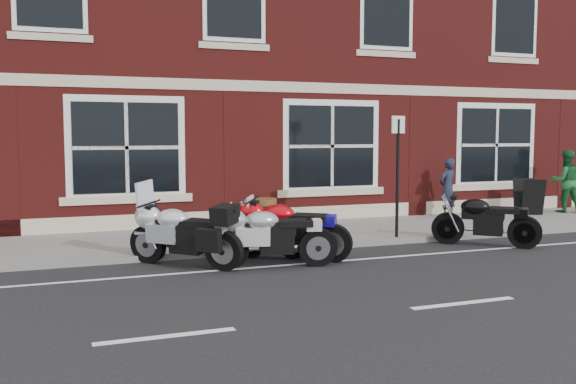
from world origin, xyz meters
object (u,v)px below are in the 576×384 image
object	(u,v)px
moto_sport_red	(289,228)
moto_sport_black	(256,232)
moto_sport_silver	(271,234)
pedestrian_right	(566,181)
moto_touring_silver	(182,232)
a_board_sign	(529,197)
moto_naked_black	(484,219)
parking_sign	(398,168)
barrel_planter	(264,213)
pedestrian_left	(448,188)

from	to	relation	value
moto_sport_red	moto_sport_black	bearing A→B (deg)	93.21
moto_sport_silver	pedestrian_right	distance (m)	10.43
moto_touring_silver	a_board_sign	distance (m)	10.27
moto_sport_black	moto_naked_black	size ratio (longest dim) A/B	1.08
moto_sport_red	parking_sign	distance (m)	3.06
moto_naked_black	barrel_planter	world-z (taller)	moto_naked_black
moto_sport_silver	parking_sign	size ratio (longest dim) A/B	0.85
moto_naked_black	a_board_sign	xyz separation A→B (m)	(3.76, 2.96, 0.05)
moto_naked_black	barrel_planter	distance (m)	4.85
moto_sport_black	moto_sport_silver	world-z (taller)	moto_sport_silver
moto_sport_red	moto_sport_black	world-z (taller)	moto_sport_red
moto_sport_red	parking_sign	bearing A→B (deg)	-35.46
moto_sport_silver	moto_naked_black	size ratio (longest dim) A/B	1.30
moto_sport_black	moto_sport_red	bearing A→B (deg)	-104.24
pedestrian_right	moto_sport_black	bearing A→B (deg)	36.13
a_board_sign	moto_sport_black	bearing A→B (deg)	-141.97
pedestrian_left	moto_touring_silver	bearing A→B (deg)	5.17
moto_touring_silver	pedestrian_left	size ratio (longest dim) A/B	1.11
moto_naked_black	a_board_sign	world-z (taller)	a_board_sign
moto_touring_silver	pedestrian_right	distance (m)	11.58
a_board_sign	barrel_planter	size ratio (longest dim) A/B	1.43
pedestrian_left	parking_sign	world-z (taller)	parking_sign
parking_sign	moto_sport_black	bearing A→B (deg)	175.60
a_board_sign	parking_sign	size ratio (longest dim) A/B	0.38
moto_sport_black	a_board_sign	distance (m)	8.85
pedestrian_right	barrel_planter	size ratio (longest dim) A/B	2.53
moto_sport_silver	pedestrian_right	world-z (taller)	pedestrian_right
barrel_planter	moto_touring_silver	bearing A→B (deg)	-129.47
pedestrian_left	moto_sport_silver	bearing A→B (deg)	13.92
moto_touring_silver	a_board_sign	size ratio (longest dim) A/B	1.74
pedestrian_left	parking_sign	bearing A→B (deg)	21.83
a_board_sign	parking_sign	world-z (taller)	parking_sign
a_board_sign	pedestrian_left	bearing A→B (deg)	-167.85
parking_sign	moto_sport_silver	bearing A→B (deg)	-170.59
moto_touring_silver	moto_sport_black	xyz separation A→B (m)	(1.41, 0.25, -0.12)
moto_touring_silver	moto_sport_silver	distance (m)	1.52
moto_sport_red	pedestrian_right	world-z (taller)	pedestrian_right
a_board_sign	moto_sport_silver	bearing A→B (deg)	-136.78
pedestrian_left	barrel_planter	size ratio (longest dim) A/B	2.25
moto_sport_silver	pedestrian_left	bearing A→B (deg)	-44.86
moto_sport_black	moto_naked_black	xyz separation A→B (m)	(4.72, -0.43, 0.08)
moto_sport_black	barrel_planter	xyz separation A→B (m)	(1.11, 2.80, -0.02)
moto_sport_black	moto_naked_black	bearing A→B (deg)	-75.76
moto_touring_silver	parking_sign	distance (m)	4.85
a_board_sign	moto_touring_silver	bearing A→B (deg)	-142.85
moto_sport_silver	pedestrian_left	world-z (taller)	pedestrian_left
moto_touring_silver	moto_naked_black	distance (m)	6.13
pedestrian_right	a_board_sign	distance (m)	1.38
moto_naked_black	moto_sport_red	bearing A→B (deg)	132.11
barrel_planter	moto_sport_silver	bearing A→B (deg)	-107.01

